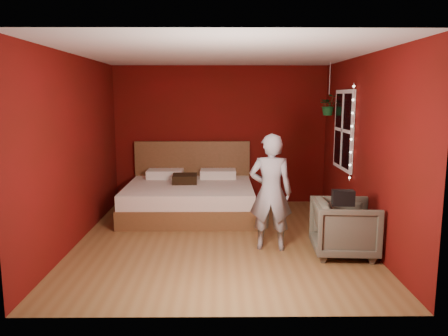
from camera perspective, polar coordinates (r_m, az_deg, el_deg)
floor at (r=6.37m, az=-0.48°, el=-9.26°), size 4.50×4.50×0.00m
room_walls at (r=6.05m, az=-0.50°, el=6.00°), size 4.04×4.54×2.62m
window at (r=7.23m, az=15.33°, el=4.80°), size 0.05×0.97×1.27m
fairy_lights at (r=6.72m, az=16.33°, el=4.43°), size 0.04×0.04×1.45m
bed at (r=7.63m, az=-4.47°, el=-3.72°), size 2.17×1.84×1.19m
person at (r=5.80m, az=6.11°, el=-3.17°), size 0.61×0.44×1.56m
armchair at (r=5.88m, az=15.46°, el=-7.54°), size 0.84×0.82×0.72m
handbag at (r=5.50m, az=15.30°, el=-3.78°), size 0.27×0.15×0.19m
throw_pillow at (r=7.61m, az=-5.14°, el=-1.40°), size 0.43×0.43×0.15m
hanging_plant at (r=7.83m, az=13.53°, el=8.01°), size 0.33×0.29×0.90m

